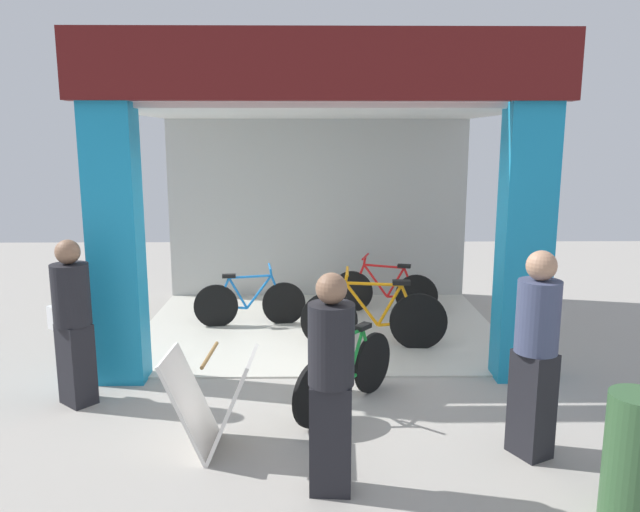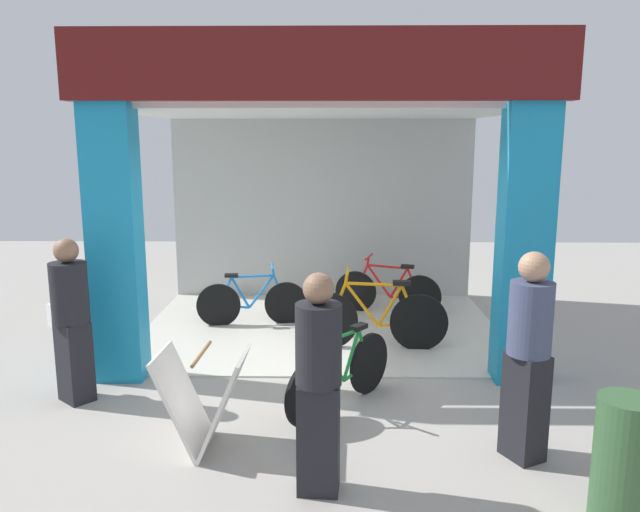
# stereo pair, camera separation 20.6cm
# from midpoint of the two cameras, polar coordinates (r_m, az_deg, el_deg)

# --- Properties ---
(ground_plane) EXTENTS (17.29, 17.29, 0.00)m
(ground_plane) POSITION_cam_midpoint_polar(r_m,az_deg,el_deg) (6.62, -0.80, -11.27)
(ground_plane) COLOR #9E9991
(ground_plane) RESTS_ON ground
(shop_facade) EXTENTS (4.85, 3.79, 3.50)m
(shop_facade) POSITION_cam_midpoint_polar(r_m,az_deg,el_deg) (7.84, -0.84, 6.27)
(shop_facade) COLOR beige
(shop_facade) RESTS_ON ground
(bicycle_inside_0) EXTENTS (1.49, 0.41, 0.82)m
(bicycle_inside_0) POSITION_cam_midpoint_polar(r_m,az_deg,el_deg) (8.32, -7.24, -4.30)
(bicycle_inside_0) COLOR black
(bicycle_inside_0) RESTS_ON ground
(bicycle_inside_1) EXTENTS (1.75, 0.48, 0.96)m
(bicycle_inside_1) POSITION_cam_midpoint_polar(r_m,az_deg,el_deg) (7.39, 4.25, -5.74)
(bicycle_inside_1) COLOR black
(bicycle_inside_1) RESTS_ON ground
(bicycle_inside_2) EXTENTS (1.48, 0.51, 0.84)m
(bicycle_inside_2) POSITION_cam_midpoint_polar(r_m,az_deg,el_deg) (8.86, 5.33, -3.26)
(bicycle_inside_2) COLOR black
(bicycle_inside_2) RESTS_ON ground
(bicycle_parked_0) EXTENTS (0.97, 1.25, 0.85)m
(bicycle_parked_0) POSITION_cam_midpoint_polar(r_m,az_deg,el_deg) (5.83, 1.42, -10.83)
(bicycle_parked_0) COLOR black
(bicycle_parked_0) RESTS_ON ground
(sandwich_board_sign) EXTENTS (0.74, 0.60, 0.83)m
(sandwich_board_sign) POSITION_cam_midpoint_polar(r_m,az_deg,el_deg) (5.16, -11.20, -13.17)
(sandwich_board_sign) COLOR silver
(sandwich_board_sign) RESTS_ON ground
(pedestrian_0) EXTENTS (0.57, 0.54, 1.59)m
(pedestrian_0) POSITION_cam_midpoint_polar(r_m,az_deg,el_deg) (6.26, -22.85, -5.54)
(pedestrian_0) COLOR black
(pedestrian_0) RESTS_ON ground
(pedestrian_1) EXTENTS (0.35, 0.35, 1.61)m
(pedestrian_1) POSITION_cam_midpoint_polar(r_m,az_deg,el_deg) (4.37, -0.34, -11.65)
(pedestrian_1) COLOR black
(pedestrian_1) RESTS_ON ground
(pedestrian_3) EXTENTS (0.45, 0.45, 1.66)m
(pedestrian_3) POSITION_cam_midpoint_polar(r_m,az_deg,el_deg) (5.09, 18.26, -8.45)
(pedestrian_3) COLOR black
(pedestrian_3) RESTS_ON ground
(trash_bin) EXTENTS (0.38, 0.38, 0.88)m
(trash_bin) POSITION_cam_midpoint_polar(r_m,az_deg,el_deg) (4.67, 25.93, -16.47)
(trash_bin) COLOR #335933
(trash_bin) RESTS_ON ground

